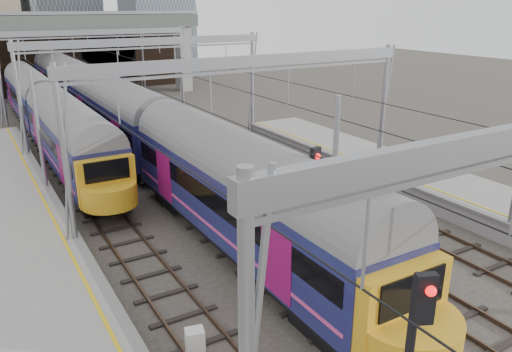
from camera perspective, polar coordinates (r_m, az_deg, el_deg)
ground at (r=18.76m, az=12.23°, el=-13.53°), size 160.00×160.00×0.00m
platform_left at (r=16.73m, az=-22.67°, el=-16.87°), size 4.32×55.00×1.12m
tracks at (r=30.26m, az=-7.17°, el=-0.30°), size 14.40×80.00×0.22m
overhead_line at (r=34.80m, az=-12.06°, el=13.04°), size 16.80×80.00×8.00m
retaining_wall at (r=64.71m, az=-19.82°, el=12.97°), size 28.00×2.75×9.00m
overbridge at (r=58.44m, az=-20.31°, el=15.28°), size 28.00×3.00×9.25m
train_main at (r=44.84m, az=-18.62°, el=8.69°), size 3.09×71.41×5.22m
train_second at (r=39.40m, az=-22.65°, el=6.62°), size 2.78×32.21×4.79m
signal_near_centre at (r=17.31m, az=6.35°, el=-3.31°), size 0.42×0.49×5.51m
relay_cabinet at (r=15.47m, az=-6.96°, el=-18.66°), size 0.62×0.56×1.07m
equip_cover_a at (r=20.83m, az=1.73°, el=-9.39°), size 0.92×0.72×0.10m
equip_cover_b at (r=21.24m, az=3.97°, el=-8.84°), size 0.75×0.53×0.09m
equip_cover_c at (r=21.06m, az=8.54°, el=-9.29°), size 0.92×0.78×0.09m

